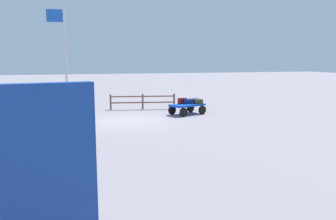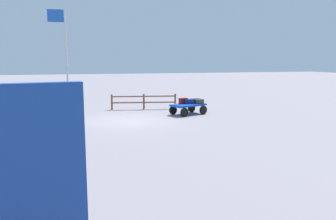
# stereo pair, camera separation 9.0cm
# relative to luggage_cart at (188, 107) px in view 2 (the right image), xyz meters

# --- Properties ---
(ground_plane) EXTENTS (120.00, 120.00, 0.00)m
(ground_plane) POSITION_rel_luggage_cart_xyz_m (3.79, 1.22, -0.46)
(ground_plane) COLOR gray
(luggage_cart) EXTENTS (2.34, 1.84, 0.62)m
(luggage_cart) POSITION_rel_luggage_cart_xyz_m (0.00, 0.00, 0.00)
(luggage_cart) COLOR #0B41BD
(luggage_cart) RESTS_ON ground
(suitcase_dark) EXTENTS (0.56, 0.43, 0.34)m
(suitcase_dark) POSITION_rel_luggage_cart_xyz_m (0.20, -0.31, 0.33)
(suitcase_dark) COLOR maroon
(suitcase_dark) RESTS_ON luggage_cart
(suitcase_maroon) EXTENTS (0.61, 0.43, 0.27)m
(suitcase_maroon) POSITION_rel_luggage_cart_xyz_m (-0.13, -0.19, 0.30)
(suitcase_maroon) COLOR navy
(suitcase_maroon) RESTS_ON luggage_cart
(suitcase_navy) EXTENTS (0.51, 0.32, 0.27)m
(suitcase_navy) POSITION_rel_luggage_cart_xyz_m (-0.73, -0.04, 0.30)
(suitcase_navy) COLOR #383C24
(suitcase_navy) RESTS_ON luggage_cart
(suitcase_olive) EXTENTS (0.68, 0.45, 0.24)m
(suitcase_olive) POSITION_rel_luggage_cart_xyz_m (-0.67, -0.60, 0.29)
(suitcase_olive) COLOR navy
(suitcase_olive) RESTS_ON luggage_cart
(worker_lead) EXTENTS (0.45, 0.45, 1.64)m
(worker_lead) POSITION_rel_luggage_cart_xyz_m (6.70, 2.84, 0.50)
(worker_lead) COLOR navy
(worker_lead) RESTS_ON ground
(worker_trailing) EXTENTS (0.34, 0.33, 1.71)m
(worker_trailing) POSITION_rel_luggage_cart_xyz_m (7.33, 3.86, 0.52)
(worker_trailing) COLOR navy
(worker_trailing) RESTS_ON ground
(flagpole) EXTENTS (0.86, 0.10, 5.78)m
(flagpole) POSITION_rel_luggage_cart_xyz_m (6.92, 1.22, 2.91)
(flagpole) COLOR silver
(flagpole) RESTS_ON ground
(signboard) EXTENTS (1.00, 0.22, 1.64)m
(signboard) POSITION_rel_luggage_cart_xyz_m (8.41, 3.64, 0.63)
(signboard) COLOR #4C3319
(signboard) RESTS_ON ground
(wooden_fence) EXTENTS (4.26, 0.84, 1.01)m
(wooden_fence) POSITION_rel_luggage_cart_xyz_m (2.15, -2.77, 0.13)
(wooden_fence) COLOR brown
(wooden_fence) RESTS_ON ground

